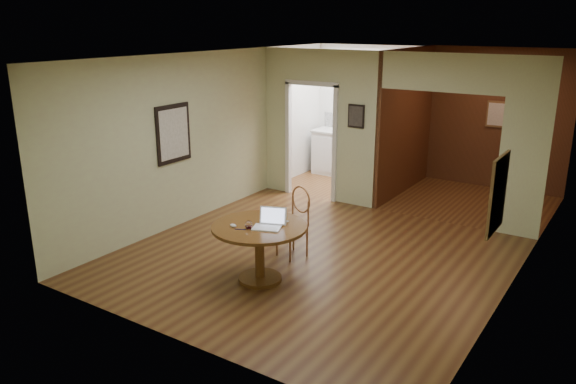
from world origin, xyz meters
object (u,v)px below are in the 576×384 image
Objects in this scene: closed_laptop at (275,221)px; open_laptop at (270,222)px; chair at (295,218)px; dining_table at (259,240)px.

open_laptop is at bearing -68.09° from closed_laptop.
chair is at bearing 80.87° from open_laptop.
open_laptop is (0.14, 0.03, 0.26)m from dining_table.
chair is 2.50× the size of open_laptop.
chair is (-0.06, 0.92, 0.00)m from dining_table.
open_laptop is at bearing -59.25° from chair.
dining_table is at bearing -68.06° from chair.
closed_laptop is (-0.04, 0.17, -0.05)m from open_laptop.
open_laptop is (0.20, -0.89, 0.25)m from chair.
closed_laptop is at bearing -59.67° from chair.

